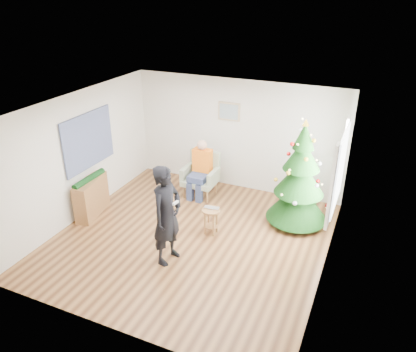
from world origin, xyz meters
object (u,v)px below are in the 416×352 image
at_px(stool, 211,221).
at_px(armchair, 201,180).
at_px(christmas_tree, 300,179).
at_px(console, 91,197).
at_px(standing_man, 167,215).

bearing_deg(stool, armchair, 121.19).
xyz_separation_m(christmas_tree, console, (-4.05, -1.40, -0.60)).
distance_m(stool, console, 2.63).
distance_m(christmas_tree, console, 4.33).
height_order(standing_man, console, standing_man).
height_order(armchair, standing_man, standing_man).
relative_size(stool, armchair, 0.53).
height_order(stool, console, console).
distance_m(stool, standing_man, 1.29).
distance_m(armchair, console, 2.47).
relative_size(christmas_tree, standing_man, 1.23).
bearing_deg(console, armchair, 34.12).
relative_size(christmas_tree, stool, 4.14).
xyz_separation_m(armchair, console, (-1.75, -1.74, 0.03)).
bearing_deg(console, standing_man, -28.97).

